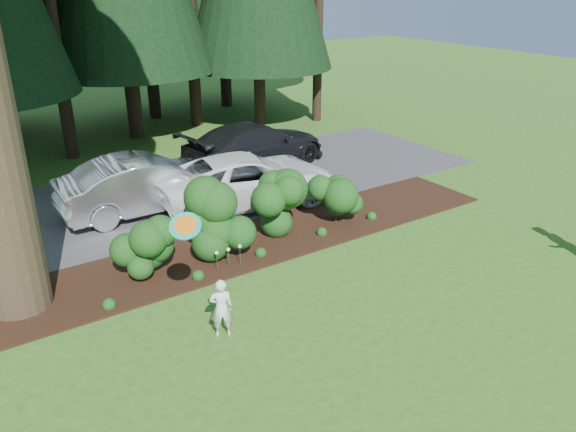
# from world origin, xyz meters

# --- Properties ---
(ground) EXTENTS (80.00, 80.00, 0.00)m
(ground) POSITION_xyz_m (0.00, 0.00, 0.00)
(ground) COLOR #2B5618
(ground) RESTS_ON ground
(mulch_bed) EXTENTS (16.00, 2.50, 0.05)m
(mulch_bed) POSITION_xyz_m (0.00, 3.25, 0.03)
(mulch_bed) COLOR black
(mulch_bed) RESTS_ON ground
(driveway) EXTENTS (22.00, 6.00, 0.03)m
(driveway) POSITION_xyz_m (0.00, 7.50, 0.01)
(driveway) COLOR #38383A
(driveway) RESTS_ON ground
(shrub_row) EXTENTS (6.53, 1.60, 1.61)m
(shrub_row) POSITION_xyz_m (0.77, 3.14, 0.81)
(shrub_row) COLOR #154414
(shrub_row) RESTS_ON ground
(lily_cluster) EXTENTS (0.69, 0.09, 0.57)m
(lily_cluster) POSITION_xyz_m (-0.30, 2.40, 0.50)
(lily_cluster) COLOR #154414
(lily_cluster) RESTS_ON ground
(car_silver_wagon) EXTENTS (4.91, 1.73, 1.61)m
(car_silver_wagon) POSITION_xyz_m (-0.53, 6.78, 0.84)
(car_silver_wagon) COLOR silver
(car_silver_wagon) RESTS_ON driveway
(car_white_suv) EXTENTS (5.64, 3.29, 1.47)m
(car_white_suv) POSITION_xyz_m (2.15, 5.68, 0.77)
(car_white_suv) COLOR white
(car_white_suv) RESTS_ON driveway
(car_dark_suv) EXTENTS (5.71, 3.03, 1.58)m
(car_dark_suv) POSITION_xyz_m (4.03, 8.46, 0.82)
(car_dark_suv) COLOR black
(car_dark_suv) RESTS_ON driveway
(child) EXTENTS (0.51, 0.43, 1.20)m
(child) POSITION_xyz_m (-1.63, 0.20, 0.60)
(child) COLOR silver
(child) RESTS_ON ground
(frisbee) EXTENTS (0.62, 0.51, 0.46)m
(frisbee) POSITION_xyz_m (-2.14, 0.37, 2.35)
(frisbee) COLOR #1C9B7C
(frisbee) RESTS_ON ground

